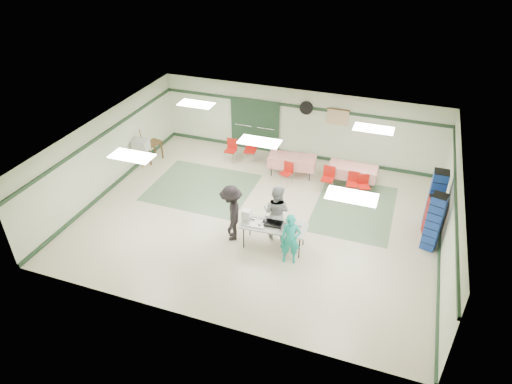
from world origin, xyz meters
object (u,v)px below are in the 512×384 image
(volunteer_teal, at_px, (290,239))
(crate_stack_blue_a, at_px, (435,200))
(chair_b, at_px, (328,176))
(crate_stack_red, at_px, (433,217))
(printer_table, at_px, (151,146))
(volunteer_grey, at_px, (276,212))
(chair_a, at_px, (353,181))
(chair_loose_a, at_px, (251,148))
(office_printer, at_px, (141,145))
(broom, at_px, (143,147))
(dining_table_a, at_px, (352,171))
(chair_d, at_px, (287,171))
(chair_c, at_px, (364,184))
(volunteer_dark, at_px, (231,213))
(dining_table_b, at_px, (292,161))
(chair_loose_b, at_px, (231,148))
(crate_stack_blue_b, at_px, (434,222))
(serving_table, at_px, (274,227))

(volunteer_teal, xyz_separation_m, crate_stack_blue_a, (3.65, 3.05, 0.21))
(chair_b, height_order, crate_stack_red, crate_stack_red)
(printer_table, bearing_deg, volunteer_grey, -11.72)
(crate_stack_red, bearing_deg, chair_a, 150.17)
(volunteer_grey, relative_size, chair_loose_a, 1.90)
(chair_loose_a, xyz_separation_m, office_printer, (-3.60, -1.89, 0.38))
(crate_stack_red, xyz_separation_m, broom, (-10.38, 0.90, 0.12))
(dining_table_a, bearing_deg, chair_a, -78.29)
(chair_b, distance_m, broom, 6.96)
(chair_loose_a, bearing_deg, broom, -163.78)
(chair_d, relative_size, chair_loose_a, 0.84)
(chair_c, xyz_separation_m, crate_stack_red, (2.23, -1.48, 0.17))
(chair_d, distance_m, broom, 5.50)
(volunteer_dark, relative_size, broom, 1.19)
(volunteer_grey, distance_m, chair_c, 3.79)
(volunteer_dark, relative_size, office_printer, 3.33)
(chair_a, xyz_separation_m, broom, (-7.79, -0.58, 0.27))
(dining_table_b, xyz_separation_m, chair_c, (2.68, -0.58, -0.08))
(chair_loose_b, height_order, crate_stack_red, crate_stack_red)
(dining_table_b, height_order, office_printer, office_printer)
(chair_b, height_order, chair_loose_a, chair_loose_a)
(chair_loose_a, relative_size, chair_loose_b, 1.05)
(chair_d, xyz_separation_m, chair_loose_a, (-1.78, 1.07, 0.09))
(crate_stack_blue_a, bearing_deg, chair_loose_a, 162.68)
(dining_table_b, relative_size, chair_loose_a, 1.88)
(volunteer_grey, height_order, dining_table_a, volunteer_grey)
(volunteer_teal, relative_size, office_printer, 2.86)
(volunteer_dark, height_order, chair_c, volunteer_dark)
(chair_loose_a, height_order, chair_loose_b, chair_loose_a)
(crate_stack_blue_b, bearing_deg, chair_a, 140.43)
(volunteer_teal, height_order, dining_table_a, volunteer_teal)
(chair_loose_a, bearing_deg, chair_a, -22.27)
(volunteer_teal, bearing_deg, chair_loose_b, 112.24)
(volunteer_grey, xyz_separation_m, chair_loose_a, (-2.34, 4.18, -0.31))
(serving_table, distance_m, crate_stack_blue_a, 5.00)
(chair_c, bearing_deg, printer_table, 157.83)
(dining_table_b, distance_m, crate_stack_blue_a, 5.18)
(volunteer_teal, relative_size, chair_c, 1.90)
(volunteer_teal, height_order, crate_stack_red, volunteer_teal)
(serving_table, distance_m, volunteer_grey, 0.52)
(dining_table_a, bearing_deg, crate_stack_blue_b, -45.02)
(dining_table_a, relative_size, chair_a, 2.00)
(dining_table_b, height_order, printer_table, dining_table_b)
(dining_table_b, height_order, chair_loose_a, chair_loose_a)
(chair_d, distance_m, crate_stack_red, 5.14)
(chair_d, height_order, crate_stack_red, crate_stack_red)
(volunteer_teal, bearing_deg, crate_stack_blue_a, 24.74)
(serving_table, relative_size, volunteer_dark, 1.08)
(dining_table_a, bearing_deg, office_printer, -169.53)
(chair_c, bearing_deg, chair_loose_b, 147.21)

